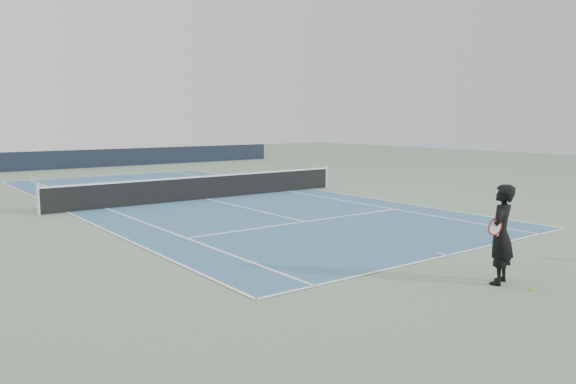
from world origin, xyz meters
TOP-DOWN VIEW (x-y plane):
  - ground at (0.00, 0.00)m, footprint 80.00×80.00m
  - court_surface at (0.00, 0.00)m, footprint 10.97×23.77m
  - tennis_net at (0.00, 0.00)m, footprint 12.90×0.10m
  - windscreen_far at (0.00, 17.88)m, footprint 30.00×0.25m
  - tennis_player at (-1.07, -13.90)m, footprint 0.90×0.77m
  - tennis_ball at (-1.00, -14.54)m, footprint 0.07×0.07m

SIDE VIEW (x-z plane):
  - ground at x=0.00m, z-range 0.00..0.00m
  - court_surface at x=0.00m, z-range 0.00..0.01m
  - tennis_ball at x=-1.00m, z-range 0.00..0.07m
  - tennis_net at x=0.00m, z-range -0.03..1.04m
  - windscreen_far at x=0.00m, z-range 0.00..1.20m
  - tennis_player at x=-1.07m, z-range 0.00..1.98m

